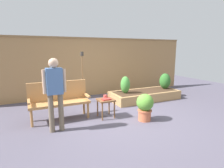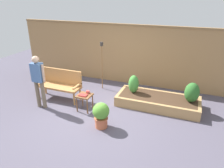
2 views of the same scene
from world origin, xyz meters
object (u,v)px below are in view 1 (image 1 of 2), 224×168
Objects in this scene: person_by_bench at (55,89)px; potted_boxwood at (145,106)px; cup_on_table at (105,96)px; garden_bench at (59,98)px; shrub_near_bench at (125,85)px; shrub_far_corner at (165,81)px; side_table at (106,102)px; tiki_torch at (82,68)px; book_on_table at (106,99)px.

potted_boxwood is at bearing -8.26° from person_by_bench.
garden_bench is at bearing 166.01° from cup_on_table.
shrub_near_bench is (2.23, 0.61, 0.03)m from garden_bench.
shrub_near_bench is 1.67m from shrub_far_corner.
shrub_far_corner is (1.67, 0.00, 0.00)m from shrub_near_bench.
tiki_torch is at bearing 95.20° from side_table.
shrub_near_bench is at bearing -180.00° from shrub_far_corner.
side_table is 0.99m from potted_boxwood.
cup_on_table is 0.58× the size of book_on_table.
cup_on_table is 0.23× the size of shrub_near_bench.
tiki_torch is (-0.14, 1.57, 0.74)m from side_table.
person_by_bench is (-1.27, -0.31, 0.54)m from side_table.
potted_boxwood is 1.18× the size of shrub_far_corner.
side_table is at bearing -107.33° from cup_on_table.
shrub_near_bench reaches higher than book_on_table.
potted_boxwood is 2.15m from person_by_bench.
shrub_near_bench reaches higher than side_table.
side_table is at bearing -20.80° from garden_bench.
shrub_far_corner is (3.91, 0.61, 0.04)m from garden_bench.
tiki_torch is at bearing 97.31° from cup_on_table.
side_table is 1.74m from tiki_torch.
garden_bench reaches higher than cup_on_table.
person_by_bench is (-0.18, -0.72, 0.39)m from garden_bench.
tiki_torch is (-0.13, 1.62, 0.64)m from book_on_table.
side_table is 1.41m from person_by_bench.
shrub_far_corner is at bearing 38.79° from potted_boxwood.
garden_bench is 0.84m from person_by_bench.
garden_bench reaches higher than book_on_table.
book_on_table is at bearing -23.44° from garden_bench.
side_table is 3.00m from shrub_far_corner.
book_on_table is at bearing -105.48° from cup_on_table.
cup_on_table is at bearing 72.67° from side_table.
shrub_far_corner reaches higher than book_on_table.
garden_bench is 6.45× the size of book_on_table.
book_on_table is 0.33× the size of potted_boxwood.
potted_boxwood reaches higher than book_on_table.
shrub_near_bench is (1.15, 1.08, 0.08)m from book_on_table.
shrub_near_bench is 2.78m from person_by_bench.
tiki_torch is (-0.92, 2.17, 0.77)m from potted_boxwood.
shrub_far_corner reaches higher than shrub_near_bench.
potted_boxwood is (1.88, -1.02, -0.17)m from garden_bench.
book_on_table is 0.39× the size of shrub_far_corner.
tiki_torch is at bearing 50.47° from garden_bench.
person_by_bench reaches higher than cup_on_table.
shrub_far_corner is 3.05m from tiki_torch.
tiki_torch is at bearing 157.10° from shrub_near_bench.
cup_on_table is at bearing -82.69° from tiki_torch.
garden_bench is 11.19× the size of cup_on_table.
person_by_bench is at bearing -161.90° from shrub_far_corner.
potted_boxwood is 0.40× the size of tiki_torch.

